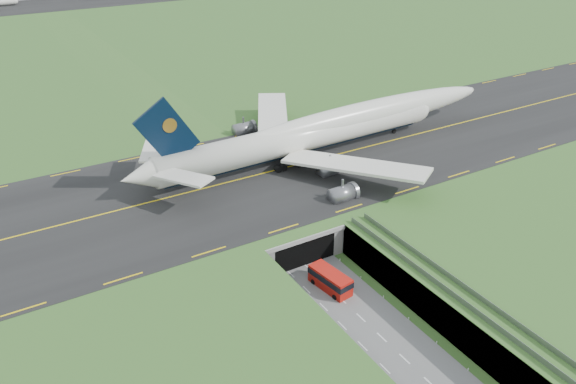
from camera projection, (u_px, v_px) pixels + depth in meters
ground at (331, 291)px, 91.79m from camera, size 900.00×900.00×0.00m
airfield_deck at (332, 276)px, 90.38m from camera, size 800.00×800.00×6.00m
trench_road at (359, 316)px, 86.04m from camera, size 12.00×75.00×0.20m
taxiway at (240, 179)px, 113.99m from camera, size 800.00×44.00×0.18m
tunnel_portal at (280, 227)px, 102.92m from camera, size 17.00×22.30×6.00m
guideway at (473, 308)px, 79.72m from camera, size 3.00×53.00×7.05m
jumbo_jet at (327, 130)px, 123.92m from camera, size 93.54×60.38×19.98m
shuttle_tram at (330, 280)px, 91.38m from camera, size 4.11×8.23×3.20m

